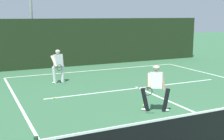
{
  "coord_description": "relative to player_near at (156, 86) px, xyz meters",
  "views": [
    {
      "loc": [
        -6.78,
        -5.42,
        3.31
      ],
      "look_at": [
        -1.46,
        5.91,
        1.0
      ],
      "focal_mm": 47.95,
      "sensor_mm": 36.0,
      "label": 1
    }
  ],
  "objects": [
    {
      "name": "player_far",
      "position": [
        -1.87,
        5.79,
        0.01
      ],
      "size": [
        0.74,
        0.89,
        1.65
      ],
      "rotation": [
        0.0,
        0.0,
        3.42
      ],
      "color": "silver",
      "rests_on": "ground_plane"
    },
    {
      "name": "player_near",
      "position": [
        0.0,
        0.0,
        0.0
      ],
      "size": [
        1.14,
        0.82,
        1.63
      ],
      "rotation": [
        0.0,
        0.0,
        2.61
      ],
      "color": "black",
      "rests_on": "ground_plane"
    },
    {
      "name": "court_line_baseline_far",
      "position": [
        1.16,
        8.13,
        -0.89
      ],
      "size": [
        10.71,
        0.1,
        0.01
      ],
      "primitive_type": "cube",
      "color": "white",
      "rests_on": "ground_plane"
    },
    {
      "name": "back_fence_windscreen",
      "position": [
        1.16,
        10.15,
        0.65
      ],
      "size": [
        17.94,
        0.12,
        3.09
      ],
      "primitive_type": "cube",
      "color": "#1F3018",
      "rests_on": "ground_plane"
    },
    {
      "name": "court_line_centre",
      "position": [
        1.16,
        0.2,
        -0.89
      ],
      "size": [
        0.1,
        6.4,
        0.01
      ],
      "primitive_type": "cube",
      "color": "white",
      "rests_on": "ground_plane"
    },
    {
      "name": "court_line_service",
      "position": [
        1.16,
        3.15,
        -0.89
      ],
      "size": [
        8.73,
        0.1,
        0.01
      ],
      "primitive_type": "cube",
      "color": "white",
      "rests_on": "ground_plane"
    },
    {
      "name": "tennis_ball_extra",
      "position": [
        -2.8,
        3.05,
        -0.86
      ],
      "size": [
        0.07,
        0.07,
        0.07
      ],
      "primitive_type": "sphere",
      "color": "#D1E033",
      "rests_on": "ground_plane"
    },
    {
      "name": "tennis_ball",
      "position": [
        -0.07,
        0.66,
        -0.86
      ],
      "size": [
        0.07,
        0.07,
        0.07
      ],
      "primitive_type": "sphere",
      "color": "#D1E033",
      "rests_on": "ground_plane"
    }
  ]
}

